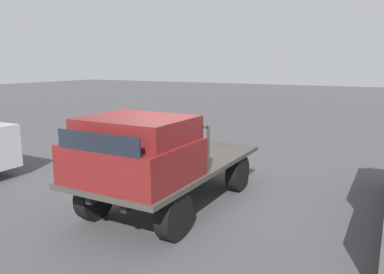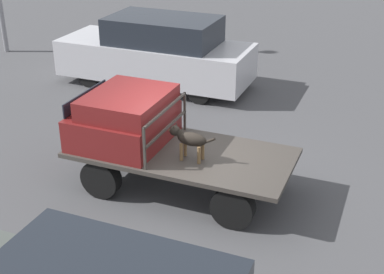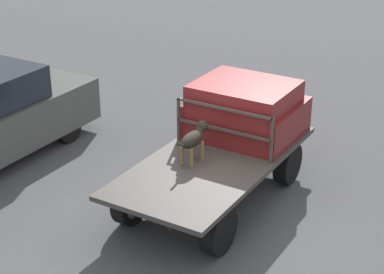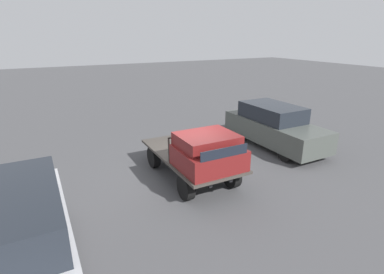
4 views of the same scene
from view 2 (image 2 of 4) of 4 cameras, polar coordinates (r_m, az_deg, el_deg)
ground_plane at (r=9.99m, az=-1.09°, el=-5.51°), size 80.00×80.00×0.00m
flatbed_truck at (r=9.71m, az=-1.11°, el=-2.59°), size 4.00×1.88×0.79m
truck_cab at (r=9.87m, az=-7.15°, el=2.00°), size 1.58×1.76×0.96m
truck_headboard at (r=9.49m, az=-2.80°, el=1.59°), size 0.04×1.76×0.78m
dog at (r=9.16m, az=-0.39°, el=-0.18°), size 0.88×0.24×0.63m
parked_pickup_far at (r=14.76m, az=-3.72°, el=9.01°), size 5.27×1.94×1.92m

